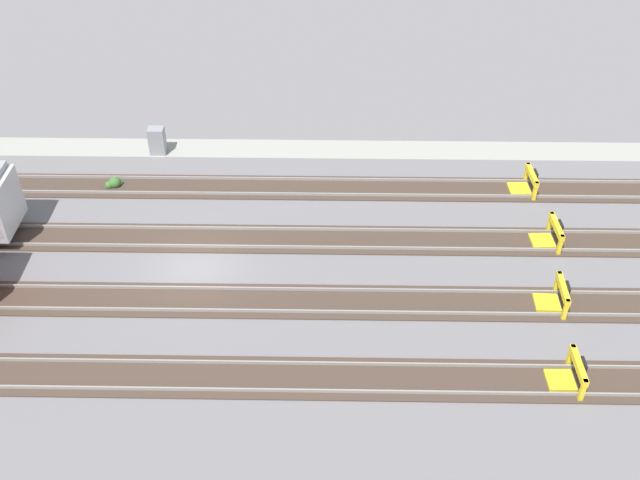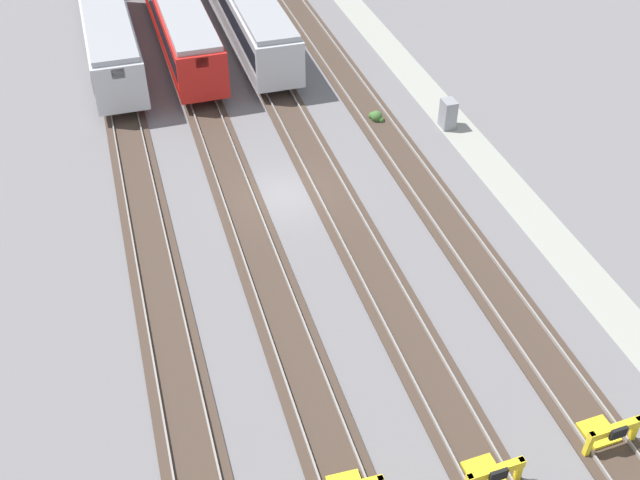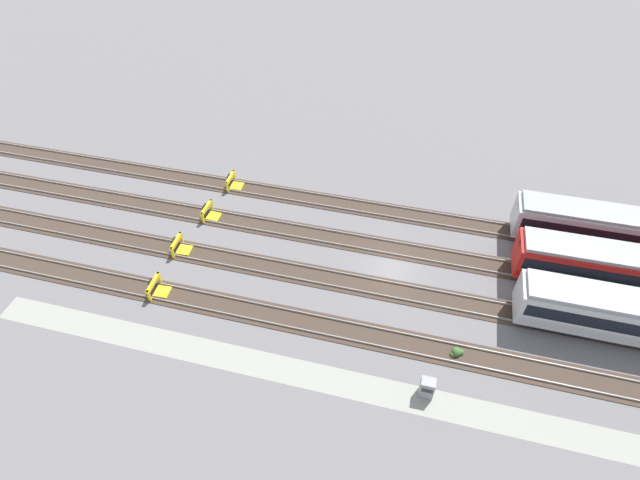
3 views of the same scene
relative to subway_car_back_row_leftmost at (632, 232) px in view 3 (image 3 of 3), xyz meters
name	(u,v)px [view 3 (image 3 of 3)]	position (x,y,z in m)	size (l,w,h in m)	color
ground_plane	(392,269)	(-17.97, -6.68, -2.04)	(400.00, 400.00, 0.00)	slate
service_walkway	(368,389)	(-17.97, -17.36, -2.04)	(54.00, 2.00, 0.01)	#9E9E93
rail_track_nearest	(378,338)	(-17.97, -13.36, -2.00)	(90.00, 2.23, 0.21)	#47382D
rail_track_near_inner	(388,290)	(-17.97, -8.91, -2.00)	(90.00, 2.24, 0.21)	#47382D
rail_track_middle	(396,249)	(-17.97, -4.46, -2.00)	(90.00, 2.24, 0.21)	#47382D
rail_track_far_inner	(403,214)	(-17.97, -0.01, -2.00)	(90.00, 2.23, 0.21)	#47382D
subway_car_back_row_leftmost	(632,232)	(0.00, 0.00, 0.00)	(18.02, 2.98, 3.70)	silver
bumper_stop_nearest_track	(157,288)	(-34.78, -13.35, -1.53)	(1.38, 2.01, 1.22)	yellow
bumper_stop_near_inner_track	(180,246)	(-35.05, -8.90, -1.53)	(1.38, 2.01, 1.22)	yellow
bumper_stop_middle_track	(210,212)	(-34.32, -4.47, -1.53)	(1.37, 2.01, 1.22)	yellow
bumper_stop_far_inner_track	(233,182)	(-33.87, -0.01, -1.53)	(1.35, 2.00, 1.22)	yellow
electrical_cabinet	(427,388)	(-14.36, -16.83, -1.24)	(0.90, 0.73, 1.60)	gray
weed_clump	(457,352)	(-12.60, -13.35, -1.80)	(0.92, 0.70, 0.64)	#427033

